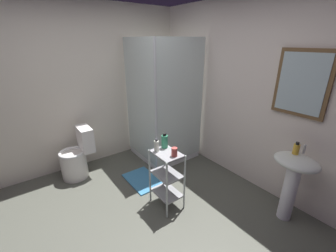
% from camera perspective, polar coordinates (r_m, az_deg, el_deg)
% --- Properties ---
extents(ground_plane, '(4.20, 4.20, 0.02)m').
position_cam_1_polar(ground_plane, '(2.68, -8.26, -25.90)').
color(ground_plane, '#52544A').
extents(wall_back, '(4.20, 0.14, 2.50)m').
position_cam_1_polar(wall_back, '(3.18, 21.35, 7.29)').
color(wall_back, silver).
rests_on(wall_back, ground_plane).
extents(wall_left, '(0.10, 4.20, 2.50)m').
position_cam_1_polar(wall_left, '(3.65, -23.53, 8.61)').
color(wall_left, silver).
rests_on(wall_left, ground_plane).
extents(shower_stall, '(0.92, 0.92, 2.00)m').
position_cam_1_polar(shower_stall, '(3.77, -1.46, -1.84)').
color(shower_stall, white).
rests_on(shower_stall, ground_plane).
extents(pedestal_sink, '(0.46, 0.37, 0.81)m').
position_cam_1_polar(pedestal_sink, '(2.80, 29.85, -11.03)').
color(pedestal_sink, white).
rests_on(pedestal_sink, ground_plane).
extents(sink_faucet, '(0.03, 0.03, 0.10)m').
position_cam_1_polar(sink_faucet, '(2.78, 31.95, -5.14)').
color(sink_faucet, silver).
rests_on(sink_faucet, pedestal_sink).
extents(toilet, '(0.37, 0.49, 0.76)m').
position_cam_1_polar(toilet, '(3.58, -22.65, -7.56)').
color(toilet, white).
rests_on(toilet, ground_plane).
extents(storage_cart, '(0.38, 0.28, 0.74)m').
position_cam_1_polar(storage_cart, '(2.70, -0.33, -12.67)').
color(storage_cart, silver).
rests_on(storage_cart, ground_plane).
extents(hand_soap_bottle, '(0.06, 0.06, 0.14)m').
position_cam_1_polar(hand_soap_bottle, '(2.72, 30.43, -5.15)').
color(hand_soap_bottle, gold).
rests_on(hand_soap_bottle, pedestal_sink).
extents(lotion_bottle_white, '(0.06, 0.06, 0.16)m').
position_cam_1_polar(lotion_bottle_white, '(2.55, -3.01, -5.17)').
color(lotion_bottle_white, white).
rests_on(lotion_bottle_white, storage_cart).
extents(body_wash_bottle_green, '(0.08, 0.08, 0.19)m').
position_cam_1_polar(body_wash_bottle_green, '(2.63, -0.89, -3.99)').
color(body_wash_bottle_green, '#338D64').
rests_on(body_wash_bottle_green, storage_cart).
extents(rinse_cup, '(0.07, 0.07, 0.10)m').
position_cam_1_polar(rinse_cup, '(2.46, 1.67, -6.77)').
color(rinse_cup, '#B24742').
rests_on(rinse_cup, storage_cart).
extents(bath_mat, '(0.60, 0.40, 0.02)m').
position_cam_1_polar(bath_mat, '(3.38, -6.61, -13.76)').
color(bath_mat, teal).
rests_on(bath_mat, ground_plane).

